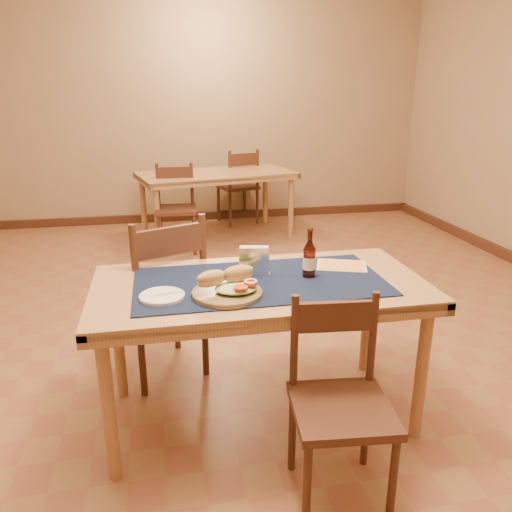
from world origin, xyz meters
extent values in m
cube|color=brown|center=(0.00, 0.00, -0.01)|extent=(6.00, 7.00, 0.02)
cube|color=#9A8763|center=(0.00, 3.51, 1.40)|extent=(6.00, 0.02, 2.80)
cylinder|color=#A5714E|center=(-0.72, -1.12, 0.35)|extent=(0.06, 0.06, 0.71)
cylinder|color=#A5714E|center=(0.72, -1.12, 0.35)|extent=(0.06, 0.06, 0.71)
cylinder|color=#A5714E|center=(-0.72, -0.48, 0.35)|extent=(0.06, 0.06, 0.71)
cylinder|color=#A5714E|center=(0.72, -0.48, 0.35)|extent=(0.06, 0.06, 0.71)
cube|color=#A5714E|center=(0.00, -0.80, 0.73)|extent=(1.60, 0.80, 0.04)
cube|color=#0F1A37|center=(0.00, -0.80, 0.75)|extent=(1.20, 0.60, 0.01)
cube|color=#412217|center=(0.00, 3.47, 0.05)|extent=(6.00, 0.06, 0.10)
cylinder|color=#A5714E|center=(-0.48, 2.14, 0.35)|extent=(0.06, 0.06, 0.71)
cylinder|color=#A5714E|center=(1.04, 2.48, 0.35)|extent=(0.06, 0.06, 0.71)
cylinder|color=#A5714E|center=(-0.64, 2.82, 0.35)|extent=(0.06, 0.06, 0.71)
cylinder|color=#A5714E|center=(0.89, 3.17, 0.35)|extent=(0.06, 0.06, 0.71)
cube|color=#A5714E|center=(0.20, 2.65, 0.73)|extent=(1.87, 1.22, 0.04)
cylinder|color=#412217|center=(-0.39, 0.01, 0.25)|extent=(0.04, 0.04, 0.49)
cylinder|color=#412217|center=(-0.75, -0.14, 0.25)|extent=(0.04, 0.04, 0.49)
cylinder|color=#412217|center=(-0.24, -0.35, 0.25)|extent=(0.04, 0.04, 0.49)
cylinder|color=#412217|center=(-0.60, -0.50, 0.25)|extent=(0.04, 0.04, 0.49)
cube|color=#412217|center=(-0.50, -0.25, 0.49)|extent=(0.60, 0.60, 0.04)
cube|color=#412217|center=(-0.42, -0.44, 0.87)|extent=(0.38, 0.18, 0.15)
cylinder|color=#412217|center=(-0.23, -0.36, 0.74)|extent=(0.04, 0.04, 0.50)
cylinder|color=#412217|center=(-0.60, -0.51, 0.74)|extent=(0.04, 0.04, 0.50)
cylinder|color=#412217|center=(0.03, -1.56, 0.21)|extent=(0.03, 0.03, 0.42)
cylinder|color=#412217|center=(0.36, -1.59, 0.21)|extent=(0.03, 0.03, 0.42)
cylinder|color=#412217|center=(0.06, -1.22, 0.21)|extent=(0.03, 0.03, 0.42)
cylinder|color=#412217|center=(0.39, -1.26, 0.21)|extent=(0.03, 0.03, 0.42)
cube|color=#412217|center=(0.21, -1.41, 0.42)|extent=(0.43, 0.43, 0.04)
cube|color=#412217|center=(0.23, -1.23, 0.74)|extent=(0.34, 0.06, 0.13)
cylinder|color=#412217|center=(0.06, -1.21, 0.63)|extent=(0.03, 0.03, 0.43)
cylinder|color=#412217|center=(0.39, -1.25, 0.63)|extent=(0.03, 0.03, 0.43)
cylinder|color=#412217|center=(-0.48, 1.99, 0.22)|extent=(0.04, 0.04, 0.45)
cylinder|color=#412217|center=(-0.12, 1.97, 0.22)|extent=(0.04, 0.04, 0.45)
cylinder|color=#412217|center=(-0.46, 2.35, 0.22)|extent=(0.04, 0.04, 0.45)
cylinder|color=#412217|center=(-0.10, 2.33, 0.22)|extent=(0.04, 0.04, 0.45)
cube|color=#412217|center=(-0.29, 2.16, 0.45)|extent=(0.44, 0.44, 0.04)
cube|color=#412217|center=(-0.28, 2.35, 0.80)|extent=(0.36, 0.05, 0.14)
cylinder|color=#412217|center=(-0.46, 2.36, 0.68)|extent=(0.04, 0.04, 0.46)
cylinder|color=#412217|center=(-0.10, 2.34, 0.68)|extent=(0.04, 0.04, 0.46)
cylinder|color=#412217|center=(0.67, 3.46, 0.23)|extent=(0.04, 0.04, 0.47)
cylinder|color=#412217|center=(0.31, 3.36, 0.23)|extent=(0.04, 0.04, 0.47)
cylinder|color=#412217|center=(0.77, 3.10, 0.23)|extent=(0.04, 0.04, 0.47)
cylinder|color=#412217|center=(0.41, 3.00, 0.23)|extent=(0.04, 0.04, 0.47)
cube|color=#412217|center=(0.54, 3.23, 0.47)|extent=(0.54, 0.54, 0.04)
cube|color=#412217|center=(0.59, 3.04, 0.83)|extent=(0.37, 0.13, 0.15)
cylinder|color=#412217|center=(0.77, 3.09, 0.71)|extent=(0.04, 0.04, 0.48)
cylinder|color=#412217|center=(0.41, 2.99, 0.71)|extent=(0.04, 0.04, 0.48)
cylinder|color=brown|center=(-0.18, -0.95, 0.77)|extent=(0.32, 0.32, 0.02)
torus|color=brown|center=(-0.18, -0.95, 0.77)|extent=(0.32, 0.32, 0.01)
ellipsoid|color=#B4D391|center=(-0.14, -0.95, 0.79)|extent=(0.19, 0.15, 0.03)
ellipsoid|color=tan|center=(-0.25, -0.94, 0.84)|extent=(0.15, 0.11, 0.08)
ellipsoid|color=tan|center=(-0.12, -0.90, 0.84)|extent=(0.15, 0.09, 0.08)
cylinder|color=red|center=(-0.13, -1.00, 0.81)|extent=(0.06, 0.06, 0.01)
cylinder|color=red|center=(-0.08, -0.97, 0.81)|extent=(0.06, 0.06, 0.01)
torus|color=silver|center=(-0.08, -0.97, 0.82)|extent=(0.06, 0.06, 0.01)
cylinder|color=silver|center=(-0.47, -0.92, 0.76)|extent=(0.20, 0.20, 0.01)
torus|color=silver|center=(-0.47, -0.92, 0.77)|extent=(0.20, 0.20, 0.01)
cube|color=#90E77E|center=(-0.46, -0.91, 0.77)|extent=(0.11, 0.04, 0.00)
cube|color=#90E77E|center=(-0.39, -0.90, 0.77)|extent=(0.04, 0.03, 0.00)
cylinder|color=#4E190D|center=(0.25, -0.79, 0.83)|extent=(0.06, 0.06, 0.14)
cone|color=#4E190D|center=(0.25, -0.79, 0.92)|extent=(0.06, 0.06, 0.04)
cylinder|color=#4E190D|center=(0.25, -0.79, 0.96)|extent=(0.02, 0.02, 0.06)
cylinder|color=#4E190D|center=(0.25, -0.79, 1.00)|extent=(0.03, 0.03, 0.01)
cylinder|color=#F4F1C3|center=(0.25, -0.79, 0.83)|extent=(0.06, 0.06, 0.06)
cube|color=white|center=(-0.01, -0.70, 0.76)|extent=(0.17, 0.09, 0.00)
cube|color=white|center=(-0.01, -0.72, 0.83)|extent=(0.15, 0.03, 0.14)
cube|color=white|center=(0.00, -0.67, 0.83)|extent=(0.15, 0.03, 0.14)
cube|color=white|center=(-0.01, -0.70, 0.82)|extent=(0.15, 0.06, 0.13)
cube|color=#439DD7|center=(-0.01, -0.72, 0.84)|extent=(0.10, 0.02, 0.05)
cube|color=beige|center=(0.46, -0.67, 0.76)|extent=(0.30, 0.26, 0.00)
cube|color=#F1953E|center=(0.46, -0.67, 0.76)|extent=(0.26, 0.22, 0.00)
camera|label=1|loc=(-0.46, -3.00, 1.63)|focal=35.00mm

